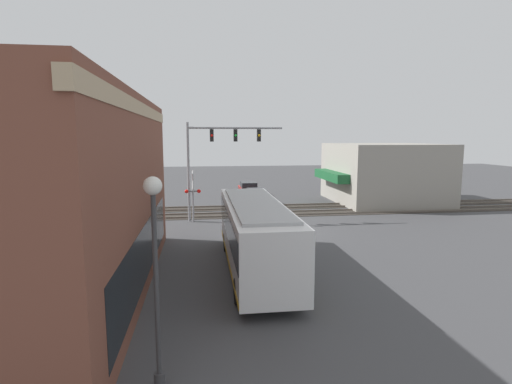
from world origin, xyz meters
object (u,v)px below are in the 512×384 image
Objects in this scene: parked_car_silver at (257,198)px; parked_car_red at (248,188)px; streetlamp at (156,268)px; pedestrian_near_bus at (291,251)px; crossing_signal at (193,191)px; city_bus at (255,233)px.

parked_car_silver is 1.04× the size of parked_car_red.
parked_car_silver is (26.68, -6.15, -2.50)m from streetlamp.
parked_car_red is 2.56× the size of pedestrian_near_bus.
pedestrian_near_bus is at bearing 177.18° from parked_car_silver.
crossing_signal is 2.12× the size of pedestrian_near_bus.
crossing_signal is 14.79m from parked_car_red.
crossing_signal reaches higher than city_bus.
city_bus reaches higher than pedestrian_near_bus.
pedestrian_near_bus is (-0.14, -1.71, -0.89)m from city_bus.
parked_car_silver is at bearing -2.82° from pedestrian_near_bus.
pedestrian_near_bus is (8.53, -5.26, -2.26)m from streetlamp.
crossing_signal is 12.49m from pedestrian_near_bus.
parked_car_red is (24.86, -2.60, -1.16)m from city_bus.
pedestrian_near_bus is at bearing -157.25° from crossing_signal.
parked_car_silver is (6.71, -5.69, -1.60)m from crossing_signal.
streetlamp is 27.49m from parked_car_silver.
streetlamp reaches higher than parked_car_silver.
parked_car_red is at bearing 0.00° from parked_car_silver.
parked_car_red is at bearing -5.97° from city_bus.
streetlamp is 10.27m from pedestrian_near_bus.
city_bus is 11.73m from crossing_signal.
streetlamp reaches higher than city_bus.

